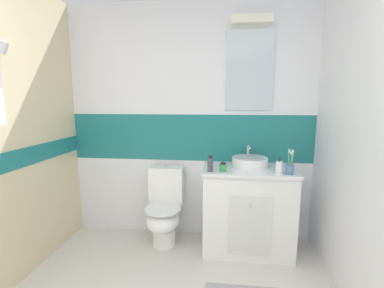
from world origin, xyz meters
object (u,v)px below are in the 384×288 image
toothbrush_cup (290,168)px  deodorant_spray_can (210,164)px  toilet (164,209)px  sink_basin (250,162)px  hair_gel_jar (223,167)px  soap_dispenser (279,167)px

toothbrush_cup → deodorant_spray_can: toothbrush_cup is taller
toilet → deodorant_spray_can: bearing=-22.7°
toilet → sink_basin: bearing=1.5°
sink_basin → toilet: size_ratio=0.48×
toilet → deodorant_spray_can: 0.76m
toilet → hair_gel_jar: 0.81m
sink_basin → deodorant_spray_can: (-0.38, -0.22, 0.02)m
toilet → soap_dispenser: bearing=-10.2°
toothbrush_cup → deodorant_spray_can: 0.70m
sink_basin → toothbrush_cup: (0.33, -0.23, 0.00)m
toilet → hair_gel_jar: size_ratio=9.45×
toilet → hair_gel_jar: bearing=-17.0°
sink_basin → toothbrush_cup: toothbrush_cup is taller
deodorant_spray_can → hair_gel_jar: 0.12m
toilet → hair_gel_jar: (0.60, -0.18, 0.51)m
toothbrush_cup → soap_dispenser: (-0.09, 0.01, -0.00)m
toilet → toothbrush_cup: size_ratio=3.61×
deodorant_spray_can → sink_basin: bearing=30.6°
sink_basin → toothbrush_cup: 0.40m
soap_dispenser → hair_gel_jar: 0.50m
toilet → toothbrush_cup: bearing=-10.1°
deodorant_spray_can → hair_gel_jar: size_ratio=1.74×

